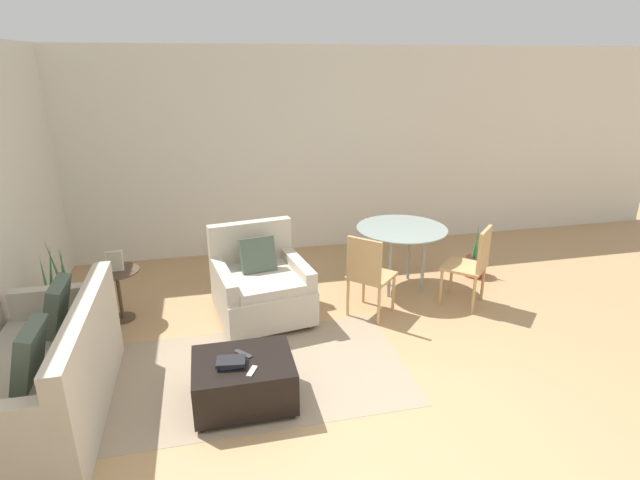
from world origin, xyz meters
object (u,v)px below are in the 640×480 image
object	(u,v)px
picture_frame	(114,261)
potted_plant_small	(475,263)
potted_plant	(63,311)
side_table	(118,285)
tv_remote_secondary	(243,354)
ottoman	(244,379)
couch	(47,381)
dining_chair_near_left	(368,271)
tv_remote_primary	(252,371)
armchair	(261,285)
book_stack	(231,362)
dining_chair_near_right	(473,261)
dining_table	(401,235)

from	to	relation	value
picture_frame	potted_plant_small	distance (m)	4.21
potted_plant	picture_frame	bearing A→B (deg)	10.26
picture_frame	side_table	bearing A→B (deg)	90.00
tv_remote_secondary	ottoman	bearing A→B (deg)	-97.69
potted_plant_small	couch	bearing A→B (deg)	-159.30
side_table	dining_chair_near_left	world-z (taller)	dining_chair_near_left
tv_remote_primary	potted_plant_small	distance (m)	3.61
armchair	dining_chair_near_left	xyz separation A→B (m)	(1.08, -0.27, 0.17)
potted_plant_small	ottoman	bearing A→B (deg)	-148.65
couch	ottoman	xyz separation A→B (m)	(1.43, -0.16, -0.11)
dining_chair_near_left	potted_plant_small	world-z (taller)	dining_chair_near_left
book_stack	dining_chair_near_right	xyz separation A→B (m)	(2.66, 1.18, 0.10)
picture_frame	dining_chair_near_right	distance (m)	3.74
dining_table	dining_chair_near_left	world-z (taller)	dining_chair_near_left
armchair	dining_chair_near_right	world-z (taller)	armchair
couch	dining_table	world-z (taller)	couch
side_table	picture_frame	xyz separation A→B (m)	(-0.00, -0.00, 0.26)
potted_plant	dining_chair_near_left	size ratio (longest dim) A/B	1.13
tv_remote_secondary	picture_frame	distance (m)	1.96
tv_remote_secondary	dining_chair_near_left	bearing A→B (deg)	37.54
potted_plant	dining_chair_near_left	xyz separation A→B (m)	(3.05, -0.42, 0.31)
potted_plant	dining_chair_near_left	world-z (taller)	potted_plant
side_table	potted_plant_small	distance (m)	4.18
tv_remote_primary	book_stack	bearing A→B (deg)	140.05
ottoman	couch	bearing A→B (deg)	173.50
armchair	ottoman	size ratio (longest dim) A/B	1.39
side_table	picture_frame	world-z (taller)	picture_frame
book_stack	dining_table	xyz separation A→B (m)	(2.06, 1.78, 0.24)
potted_plant	potted_plant_small	size ratio (longest dim) A/B	1.57
couch	book_stack	world-z (taller)	couch
ottoman	armchair	bearing A→B (deg)	77.83
book_stack	picture_frame	size ratio (longest dim) A/B	1.13
tv_remote_primary	potted_plant_small	size ratio (longest dim) A/B	0.21
picture_frame	dining_chair_near_right	size ratio (longest dim) A/B	0.23
armchair	potted_plant	xyz separation A→B (m)	(-1.97, 0.16, -0.14)
armchair	tv_remote_primary	distance (m)	1.59
picture_frame	dining_chair_near_left	size ratio (longest dim) A/B	0.23
potted_plant	book_stack	bearing A→B (deg)	-45.61
tv_remote_secondary	dining_chair_near_right	size ratio (longest dim) A/B	0.17
potted_plant	dining_chair_near_left	distance (m)	3.09
book_stack	dining_chair_near_left	distance (m)	1.89
book_stack	dining_chair_near_left	xyz separation A→B (m)	(1.47, 1.18, 0.10)
book_stack	picture_frame	distance (m)	2.01
armchair	book_stack	bearing A→B (deg)	-105.06
tv_remote_primary	side_table	size ratio (longest dim) A/B	0.25
tv_remote_secondary	dining_chair_near_right	bearing A→B (deg)	22.40
tv_remote_primary	dining_chair_near_left	bearing A→B (deg)	44.45
picture_frame	dining_table	world-z (taller)	picture_frame
dining_table	dining_chair_near_right	xyz separation A→B (m)	(0.59, -0.59, -0.14)
picture_frame	dining_chair_near_left	distance (m)	2.57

